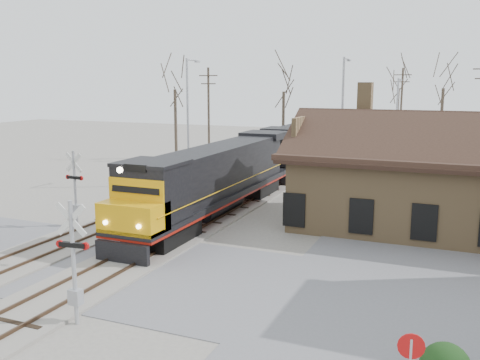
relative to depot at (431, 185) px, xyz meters
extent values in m
plane|color=gray|center=(-11.99, -12.00, -2.41)|extent=(140.00, 140.00, 0.00)
cube|color=slate|center=(-11.99, -12.00, -2.39)|extent=(60.00, 9.00, 0.03)
cube|color=gray|center=(-11.99, 3.00, -2.35)|extent=(3.40, 90.00, 0.12)
cube|color=#473323|center=(-12.71, 3.00, -2.24)|extent=(0.08, 90.00, 0.14)
cube|color=#473323|center=(-11.27, 3.00, -2.24)|extent=(0.08, 90.00, 0.14)
cube|color=gray|center=(-16.49, 3.00, -2.35)|extent=(3.40, 90.00, 0.12)
cube|color=#473323|center=(-17.21, 3.00, -2.24)|extent=(0.08, 90.00, 0.14)
cube|color=#473323|center=(-15.77, 3.00, -2.24)|extent=(0.08, 90.00, 0.14)
cube|color=#91734B|center=(0.01, 0.00, -0.41)|extent=(14.00, 8.00, 4.00)
cube|color=black|center=(0.01, 0.00, 1.69)|extent=(15.20, 9.20, 0.30)
cube|color=black|center=(0.01, -2.30, 2.69)|extent=(15.00, 4.71, 2.66)
cube|color=black|center=(0.01, 2.30, 2.69)|extent=(15.00, 4.71, 2.66)
cube|color=#91734B|center=(-3.99, 1.50, 4.39)|extent=(0.80, 0.80, 2.20)
cube|color=black|center=(-11.99, -8.17, -1.88)|extent=(2.40, 3.84, 0.96)
cube|color=black|center=(-11.99, 4.31, -1.88)|extent=(2.40, 3.84, 0.96)
cube|color=black|center=(-11.99, -1.93, -1.11)|extent=(2.88, 19.20, 0.34)
cube|color=maroon|center=(-11.99, -1.93, -1.32)|extent=(2.90, 19.20, 0.12)
cube|color=black|center=(-11.99, -0.73, 0.38)|extent=(2.50, 13.92, 2.69)
cube|color=black|center=(-11.99, -9.03, 0.38)|extent=(2.88, 2.69, 2.69)
cube|color=#E1A00B|center=(-11.99, -10.66, -0.44)|extent=(2.88, 1.73, 1.34)
cube|color=black|center=(-11.99, -11.63, -1.88)|extent=(2.69, 0.25, 0.96)
cylinder|color=#FFF2CC|center=(-11.99, -11.55, 1.82)|extent=(0.27, 0.10, 0.27)
cube|color=black|center=(-11.99, 11.53, -1.88)|extent=(2.40, 3.84, 0.96)
cube|color=black|center=(-11.99, 24.01, -1.88)|extent=(2.40, 3.84, 0.96)
cube|color=black|center=(-11.99, 17.77, -1.11)|extent=(2.88, 19.20, 0.34)
cube|color=maroon|center=(-11.99, 17.77, -1.32)|extent=(2.90, 19.20, 0.12)
cube|color=black|center=(-11.99, 18.97, 0.38)|extent=(2.50, 13.92, 2.69)
cube|color=black|center=(-11.99, 10.67, 0.38)|extent=(2.88, 2.69, 2.69)
cube|color=black|center=(-11.99, 9.04, -0.44)|extent=(2.88, 1.73, 1.34)
cube|color=black|center=(-11.99, 8.07, -1.88)|extent=(2.69, 0.25, 0.96)
cylinder|color=#A5A8AD|center=(-9.99, -17.07, -0.30)|extent=(0.15, 0.15, 4.21)
cube|color=silver|center=(-9.99, -17.07, 1.17)|extent=(1.10, 0.17, 1.10)
cube|color=silver|center=(-9.99, -17.07, 1.17)|extent=(1.10, 0.17, 1.10)
cube|color=black|center=(-9.99, -17.07, 0.33)|extent=(0.96, 0.26, 0.16)
cylinder|color=#B20C0C|center=(-10.46, -17.13, 0.33)|extent=(0.26, 0.11, 0.25)
cylinder|color=#B20C0C|center=(-9.52, -17.01, 0.33)|extent=(0.26, 0.11, 0.25)
cube|color=#A5A8AD|center=(-9.99, -17.07, -1.46)|extent=(0.42, 0.32, 0.53)
cylinder|color=#A5A8AD|center=(-18.13, -7.20, -0.30)|extent=(0.15, 0.15, 4.22)
cube|color=silver|center=(-18.13, -7.20, 1.18)|extent=(1.10, 0.09, 1.10)
cube|color=silver|center=(-18.13, -7.20, 1.18)|extent=(1.10, 0.09, 1.10)
cube|color=black|center=(-18.13, -7.20, 0.33)|extent=(0.95, 0.19, 0.16)
cylinder|color=#B20C0C|center=(-17.65, -7.22, 0.33)|extent=(0.26, 0.09, 0.25)
cylinder|color=#B20C0C|center=(-18.60, -7.18, 0.33)|extent=(0.26, 0.09, 0.25)
cube|color=#A5A8AD|center=(-18.13, -7.20, -1.46)|extent=(0.42, 0.32, 0.53)
cylinder|color=#B20C0C|center=(0.68, -18.05, -0.56)|extent=(0.64, 0.17, 0.64)
cylinder|color=#A5A8AD|center=(-17.95, 5.65, 2.41)|extent=(0.18, 0.18, 9.63)
cylinder|color=#A5A8AD|center=(-17.95, 6.55, 7.12)|extent=(0.12, 1.80, 0.12)
cube|color=#A5A8AD|center=(-17.95, 7.35, 7.02)|extent=(0.25, 0.50, 0.12)
cylinder|color=#A5A8AD|center=(-6.79, 8.51, 2.42)|extent=(0.18, 0.18, 9.66)
cylinder|color=#A5A8AD|center=(-6.79, 9.41, 7.15)|extent=(0.12, 1.80, 0.12)
cube|color=#A5A8AD|center=(-6.79, 10.21, 7.05)|extent=(0.25, 0.50, 0.12)
cylinder|color=#A5A8AD|center=(-4.49, 21.79, 1.72)|extent=(0.18, 0.18, 8.25)
cylinder|color=#A5A8AD|center=(-4.49, 22.69, 5.74)|extent=(0.12, 1.80, 0.12)
cube|color=#A5A8AD|center=(-4.49, 23.49, 5.64)|extent=(0.25, 0.50, 0.12)
cylinder|color=#382D23|center=(-22.46, 18.44, 2.24)|extent=(0.24, 0.24, 9.30)
cube|color=#382D23|center=(-22.46, 18.44, 6.09)|extent=(2.00, 0.10, 0.10)
cube|color=#382D23|center=(-22.46, 18.44, 5.29)|extent=(1.60, 0.10, 0.10)
cylinder|color=#382D23|center=(-5.58, 35.30, 2.33)|extent=(0.24, 0.24, 9.48)
cube|color=#382D23|center=(-5.58, 35.30, 6.27)|extent=(2.00, 0.10, 0.10)
cube|color=#382D23|center=(-5.58, 35.30, 5.47)|extent=(1.60, 0.10, 0.10)
cylinder|color=#382D23|center=(-26.27, 18.39, 1.15)|extent=(0.32, 0.32, 7.12)
cylinder|color=#382D23|center=(-16.28, 23.73, 1.04)|extent=(0.32, 0.32, 6.89)
cylinder|color=#382D23|center=(-6.09, 36.30, 1.16)|extent=(0.32, 0.32, 7.13)
cylinder|color=#382D23|center=(-0.91, 31.25, 1.20)|extent=(0.32, 0.32, 7.20)
camera|label=1|loc=(1.47, -30.30, 5.56)|focal=40.00mm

